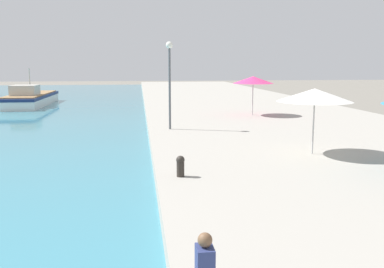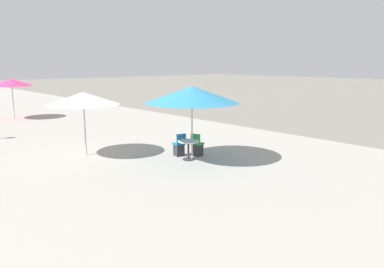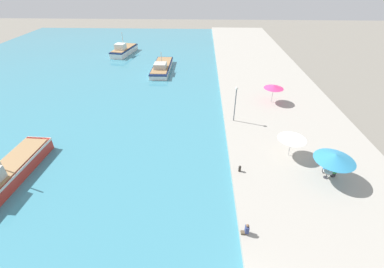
{
  "view_description": "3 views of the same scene",
  "coord_description": "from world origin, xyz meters",
  "px_view_note": "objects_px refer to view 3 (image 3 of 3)",
  "views": [
    {
      "loc": [
        -0.46,
        -0.14,
        3.97
      ],
      "look_at": [
        1.5,
        15.71,
        1.33
      ],
      "focal_mm": 40.0,
      "sensor_mm": 36.0,
      "label": 1
    },
    {
      "loc": [
        -0.38,
        1.56,
        4.17
      ],
      "look_at": [
        8.77,
        11.88,
        1.53
      ],
      "focal_mm": 35.0,
      "sensor_mm": 36.0,
      "label": 2
    },
    {
      "loc": [
        -3.1,
        -6.2,
        16.96
      ],
      "look_at": [
        -4.0,
        18.0,
        1.13
      ],
      "focal_mm": 24.0,
      "sensor_mm": 36.0,
      "label": 3
    }
  ],
  "objects_px": {
    "fishing_boat_near": "(5,175)",
    "lamppost": "(236,98)",
    "fishing_boat_mid": "(162,67)",
    "cafe_table": "(327,173)",
    "person_at_quay": "(246,230)",
    "mooring_bollard": "(240,168)",
    "fishing_boat_far": "(124,50)",
    "cafe_umbrella_pink": "(335,157)",
    "cafe_umbrella_striped": "(274,87)",
    "cafe_chair_left": "(333,173)",
    "cafe_umbrella_white": "(293,137)",
    "cafe_chair_right": "(325,170)"
  },
  "relations": [
    {
      "from": "cafe_umbrella_white",
      "to": "mooring_bollard",
      "type": "bearing_deg",
      "value": -153.11
    },
    {
      "from": "cafe_table",
      "to": "cafe_umbrella_striped",
      "type": "bearing_deg",
      "value": 95.62
    },
    {
      "from": "cafe_umbrella_pink",
      "to": "cafe_umbrella_striped",
      "type": "bearing_deg",
      "value": 95.94
    },
    {
      "from": "fishing_boat_far",
      "to": "lamppost",
      "type": "xyz_separation_m",
      "value": [
        22.06,
        -30.5,
        2.66
      ]
    },
    {
      "from": "fishing_boat_far",
      "to": "cafe_chair_left",
      "type": "bearing_deg",
      "value": -43.08
    },
    {
      "from": "cafe_umbrella_pink",
      "to": "cafe_umbrella_white",
      "type": "distance_m",
      "value": 4.33
    },
    {
      "from": "fishing_boat_mid",
      "to": "mooring_bollard",
      "type": "distance_m",
      "value": 31.58
    },
    {
      "from": "lamppost",
      "to": "person_at_quay",
      "type": "bearing_deg",
      "value": -92.5
    },
    {
      "from": "cafe_umbrella_pink",
      "to": "cafe_umbrella_striped",
      "type": "relative_size",
      "value": 1.29
    },
    {
      "from": "fishing_boat_far",
      "to": "cafe_chair_left",
      "type": "xyz_separation_m",
      "value": [
        30.28,
        -40.55,
        -0.11
      ]
    },
    {
      "from": "cafe_chair_right",
      "to": "person_at_quay",
      "type": "distance_m",
      "value": 10.91
    },
    {
      "from": "person_at_quay",
      "to": "lamppost",
      "type": "xyz_separation_m",
      "value": [
        0.72,
        16.56,
        2.66
      ]
    },
    {
      "from": "cafe_chair_right",
      "to": "mooring_bollard",
      "type": "xyz_separation_m",
      "value": [
        -8.05,
        -0.11,
        0.02
      ]
    },
    {
      "from": "fishing_boat_near",
      "to": "fishing_boat_far",
      "type": "bearing_deg",
      "value": 92.72
    },
    {
      "from": "cafe_umbrella_pink",
      "to": "fishing_boat_near",
      "type": "bearing_deg",
      "value": -177.81
    },
    {
      "from": "fishing_boat_near",
      "to": "lamppost",
      "type": "bearing_deg",
      "value": 30.31
    },
    {
      "from": "cafe_umbrella_white",
      "to": "lamppost",
      "type": "bearing_deg",
      "value": 125.59
    },
    {
      "from": "fishing_boat_far",
      "to": "cafe_umbrella_pink",
      "type": "distance_m",
      "value": 50.57
    },
    {
      "from": "person_at_quay",
      "to": "lamppost",
      "type": "distance_m",
      "value": 16.78
    },
    {
      "from": "fishing_boat_mid",
      "to": "lamppost",
      "type": "relative_size",
      "value": 2.41
    },
    {
      "from": "fishing_boat_mid",
      "to": "lamppost",
      "type": "bearing_deg",
      "value": -58.95
    },
    {
      "from": "cafe_chair_right",
      "to": "person_at_quay",
      "type": "xyz_separation_m",
      "value": [
        -8.39,
        -6.98,
        0.11
      ]
    },
    {
      "from": "lamppost",
      "to": "mooring_bollard",
      "type": "bearing_deg",
      "value": -92.24
    },
    {
      "from": "fishing_boat_far",
      "to": "cafe_umbrella_white",
      "type": "bearing_deg",
      "value": -44.01
    },
    {
      "from": "cafe_umbrella_striped",
      "to": "cafe_table",
      "type": "xyz_separation_m",
      "value": [
        1.56,
        -15.86,
        -1.83
      ]
    },
    {
      "from": "person_at_quay",
      "to": "cafe_umbrella_striped",
      "type": "bearing_deg",
      "value": 73.15
    },
    {
      "from": "fishing_boat_mid",
      "to": "cafe_table",
      "type": "height_order",
      "value": "fishing_boat_mid"
    },
    {
      "from": "cafe_table",
      "to": "cafe_chair_left",
      "type": "xyz_separation_m",
      "value": [
        0.68,
        0.24,
        -0.21
      ]
    },
    {
      "from": "fishing_boat_far",
      "to": "cafe_chair_left",
      "type": "height_order",
      "value": "fishing_boat_far"
    },
    {
      "from": "cafe_chair_right",
      "to": "cafe_umbrella_striped",
      "type": "bearing_deg",
      "value": 106.99
    },
    {
      "from": "cafe_table",
      "to": "cafe_umbrella_white",
      "type": "bearing_deg",
      "value": 127.52
    },
    {
      "from": "fishing_boat_far",
      "to": "cafe_table",
      "type": "bearing_deg",
      "value": -43.86
    },
    {
      "from": "fishing_boat_mid",
      "to": "cafe_umbrella_white",
      "type": "relative_size",
      "value": 3.88
    },
    {
      "from": "cafe_chair_left",
      "to": "cafe_umbrella_striped",
      "type": "bearing_deg",
      "value": 169.03
    },
    {
      "from": "cafe_umbrella_white",
      "to": "lamppost",
      "type": "height_order",
      "value": "lamppost"
    },
    {
      "from": "fishing_boat_mid",
      "to": "cafe_table",
      "type": "bearing_deg",
      "value": -57.1
    },
    {
      "from": "fishing_boat_near",
      "to": "fishing_boat_mid",
      "type": "distance_m",
      "value": 32.87
    },
    {
      "from": "fishing_boat_near",
      "to": "mooring_bollard",
      "type": "distance_m",
      "value": 21.78
    },
    {
      "from": "fishing_boat_far",
      "to": "mooring_bollard",
      "type": "bearing_deg",
      "value": -51.48
    },
    {
      "from": "cafe_umbrella_pink",
      "to": "cafe_umbrella_white",
      "type": "relative_size",
      "value": 1.23
    },
    {
      "from": "cafe_umbrella_white",
      "to": "fishing_boat_far",
      "type": "bearing_deg",
      "value": 125.82
    },
    {
      "from": "cafe_umbrella_striped",
      "to": "cafe_chair_left",
      "type": "height_order",
      "value": "cafe_umbrella_striped"
    },
    {
      "from": "cafe_table",
      "to": "lamppost",
      "type": "height_order",
      "value": "lamppost"
    },
    {
      "from": "cafe_table",
      "to": "person_at_quay",
      "type": "relative_size",
      "value": 0.8
    },
    {
      "from": "cafe_table",
      "to": "lamppost",
      "type": "distance_m",
      "value": 13.01
    },
    {
      "from": "person_at_quay",
      "to": "mooring_bollard",
      "type": "xyz_separation_m",
      "value": [
        0.34,
        6.87,
        -0.09
      ]
    },
    {
      "from": "cafe_chair_right",
      "to": "mooring_bollard",
      "type": "bearing_deg",
      "value": -168.62
    },
    {
      "from": "lamppost",
      "to": "fishing_boat_mid",
      "type": "bearing_deg",
      "value": 121.04
    },
    {
      "from": "fishing_boat_near",
      "to": "fishing_boat_mid",
      "type": "height_order",
      "value": "fishing_boat_near"
    },
    {
      "from": "cafe_table",
      "to": "mooring_bollard",
      "type": "height_order",
      "value": "cafe_table"
    }
  ]
}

